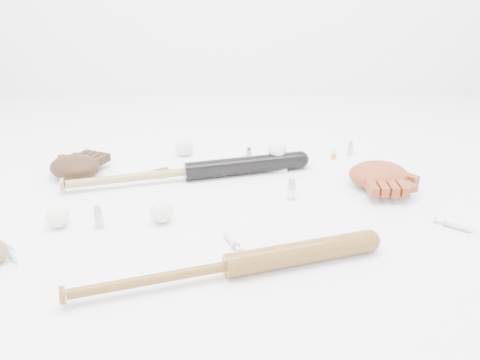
{
  "coord_description": "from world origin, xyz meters",
  "views": [
    {
      "loc": [
        -0.01,
        -1.51,
        0.77
      ],
      "look_at": [
        0.0,
        0.05,
        0.06
      ],
      "focal_mm": 35.0,
      "sensor_mm": 36.0,
      "label": 1
    }
  ],
  "objects_px": {
    "bat_dark": "(188,172)",
    "pedestal": "(277,163)",
    "bat_wood": "(229,266)",
    "glove_dark": "(75,167)"
  },
  "relations": [
    {
      "from": "bat_dark",
      "to": "bat_wood",
      "type": "relative_size",
      "value": 1.1
    },
    {
      "from": "bat_dark",
      "to": "pedestal",
      "type": "relative_size",
      "value": 12.52
    },
    {
      "from": "bat_dark",
      "to": "glove_dark",
      "type": "height_order",
      "value": "glove_dark"
    },
    {
      "from": "glove_dark",
      "to": "pedestal",
      "type": "xyz_separation_m",
      "value": [
        0.81,
        0.08,
        -0.02
      ]
    },
    {
      "from": "bat_wood",
      "to": "glove_dark",
      "type": "distance_m",
      "value": 0.92
    },
    {
      "from": "bat_dark",
      "to": "pedestal",
      "type": "bearing_deg",
      "value": 3.1
    },
    {
      "from": "bat_dark",
      "to": "pedestal",
      "type": "distance_m",
      "value": 0.38
    },
    {
      "from": "bat_dark",
      "to": "glove_dark",
      "type": "xyz_separation_m",
      "value": [
        -0.46,
        0.03,
        0.01
      ]
    },
    {
      "from": "bat_dark",
      "to": "bat_wood",
      "type": "height_order",
      "value": "bat_dark"
    },
    {
      "from": "pedestal",
      "to": "bat_wood",
      "type": "bearing_deg",
      "value": -104.05
    }
  ]
}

